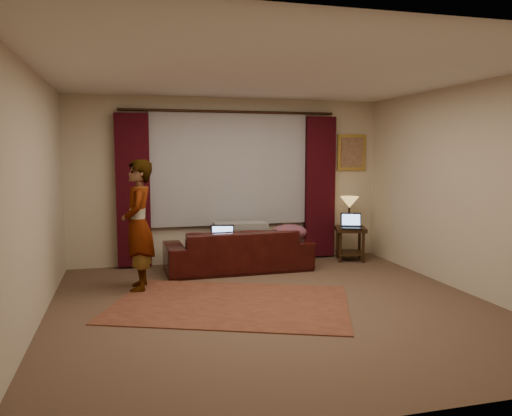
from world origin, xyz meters
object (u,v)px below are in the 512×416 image
(laptop_sofa, at_px, (222,235))
(laptop_table, at_px, (351,221))
(sofa, at_px, (238,241))
(end_table, at_px, (350,244))
(person, at_px, (138,225))
(tiffany_lamp, at_px, (349,211))

(laptop_sofa, relative_size, laptop_table, 1.06)
(sofa, distance_m, end_table, 1.93)
(sofa, bearing_deg, laptop_sofa, 22.12)
(laptop_sofa, xyz_separation_m, end_table, (2.18, 0.32, -0.29))
(laptop_sofa, distance_m, person, 1.37)
(laptop_sofa, distance_m, end_table, 2.22)
(person, bearing_deg, sofa, 119.30)
(laptop_sofa, height_order, laptop_table, laptop_table)
(sofa, distance_m, laptop_table, 1.88)
(sofa, height_order, laptop_sofa, sofa)
(end_table, height_order, laptop_table, laptop_table)
(end_table, distance_m, tiffany_lamp, 0.54)
(sofa, distance_m, laptop_sofa, 0.31)
(laptop_sofa, relative_size, end_table, 0.69)
(end_table, bearing_deg, laptop_table, -109.79)
(end_table, distance_m, person, 3.54)
(laptop_sofa, bearing_deg, sofa, 36.01)
(sofa, xyz_separation_m, end_table, (1.91, 0.20, -0.16))
(end_table, bearing_deg, person, -164.74)
(tiffany_lamp, bearing_deg, person, -162.62)
(laptop_table, bearing_deg, end_table, 89.94)
(end_table, relative_size, laptop_table, 1.53)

